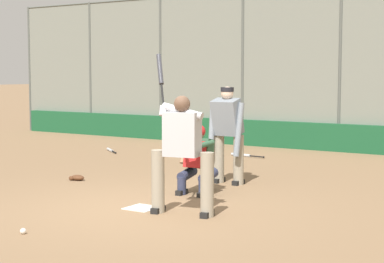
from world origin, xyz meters
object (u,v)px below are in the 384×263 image
object	(u,v)px
spare_bat_by_padding	(243,155)
fielding_glove_on_dirt	(77,178)
catcher_behind_plate	(197,158)
umpire_home	(227,132)
batter_at_plate	(182,150)
spare_bat_near_backstop	(111,150)
baseball_loose	(23,231)

from	to	relation	value
spare_bat_by_padding	fielding_glove_on_dirt	bearing A→B (deg)	83.95
spare_bat_by_padding	fielding_glove_on_dirt	xyz separation A→B (m)	(0.96, 4.59, 0.02)
catcher_behind_plate	fielding_glove_on_dirt	distance (m)	2.60
fielding_glove_on_dirt	spare_bat_by_padding	bearing A→B (deg)	-101.85
umpire_home	spare_bat_by_padding	distance (m)	3.86
batter_at_plate	fielding_glove_on_dirt	distance (m)	3.54
spare_bat_near_backstop	spare_bat_by_padding	bearing A→B (deg)	-126.72
catcher_behind_plate	baseball_loose	world-z (taller)	catcher_behind_plate
spare_bat_by_padding	batter_at_plate	bearing A→B (deg)	116.28
batter_at_plate	spare_bat_near_backstop	xyz separation A→B (m)	(5.45, -4.97, -0.86)
fielding_glove_on_dirt	spare_bat_near_backstop	bearing A→B (deg)	-58.12
batter_at_plate	spare_bat_by_padding	distance (m)	6.37
batter_at_plate	baseball_loose	distance (m)	2.36
umpire_home	baseball_loose	distance (m)	4.52
catcher_behind_plate	spare_bat_by_padding	distance (m)	4.83
catcher_behind_plate	umpire_home	world-z (taller)	umpire_home
spare_bat_near_backstop	spare_bat_by_padding	world-z (taller)	same
batter_at_plate	umpire_home	xyz separation A→B (m)	(0.68, -2.47, 0.02)
fielding_glove_on_dirt	baseball_loose	size ratio (longest dim) A/B	3.73
spare_bat_near_backstop	fielding_glove_on_dirt	bearing A→B (deg)	159.04
batter_at_plate	catcher_behind_plate	distance (m)	1.55
catcher_behind_plate	spare_bat_near_backstop	size ratio (longest dim) A/B	1.54
batter_at_plate	umpire_home	size ratio (longest dim) A/B	1.30
spare_bat_by_padding	umpire_home	bearing A→B (deg)	119.71
catcher_behind_plate	spare_bat_near_backstop	world-z (taller)	catcher_behind_plate
fielding_glove_on_dirt	baseball_loose	bearing A→B (deg)	123.45
umpire_home	spare_bat_by_padding	size ratio (longest dim) A/B	1.88
spare_bat_by_padding	fielding_glove_on_dirt	distance (m)	4.69
umpire_home	spare_bat_by_padding	xyz separation A→B (m)	(1.52, -3.44, -0.89)
batter_at_plate	catcher_behind_plate	world-z (taller)	batter_at_plate
batter_at_plate	baseball_loose	xyz separation A→B (m)	(1.02, 1.95, -0.86)
umpire_home	baseball_loose	size ratio (longest dim) A/B	23.16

